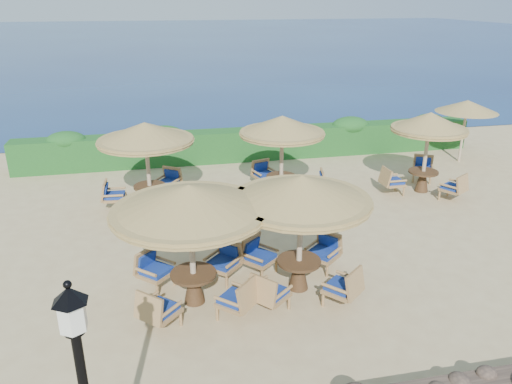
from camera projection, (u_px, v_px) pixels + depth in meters
name	position (u px, v px, depth m)	size (l,w,h in m)	color
ground	(308.00, 238.00, 13.35)	(120.00, 120.00, 0.00)	tan
sea	(172.00, 38.00, 77.10)	(160.00, 160.00, 0.00)	#0C2151
hedge	(254.00, 144.00, 19.69)	(18.00, 0.90, 1.20)	#17481B
extra_parasol	(467.00, 106.00, 18.78)	(2.30, 2.30, 2.41)	tan
cafe_set_0	(190.00, 220.00, 9.88)	(3.18, 3.18, 2.65)	tan
cafe_set_1	(301.00, 211.00, 10.40)	(2.97, 2.97, 2.65)	tan
cafe_set_2	(146.00, 147.00, 14.64)	(2.85, 2.85, 2.65)	tan
cafe_set_3	(282.00, 140.00, 15.45)	(2.78, 2.78, 2.65)	tan
cafe_set_4	(428.00, 139.00, 15.92)	(2.61, 2.77, 2.65)	tan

